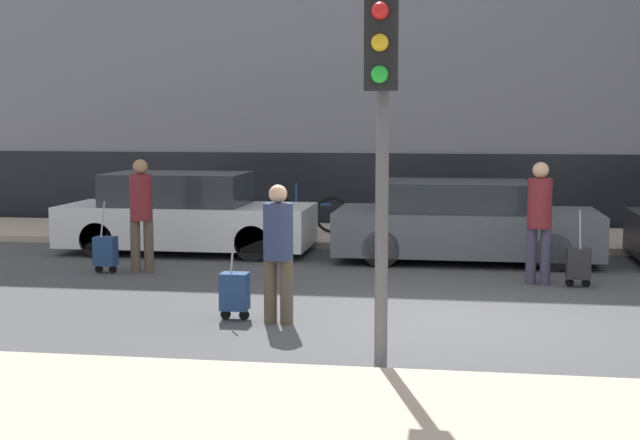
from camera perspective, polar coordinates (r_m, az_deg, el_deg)
ground_plane at (r=10.52m, az=7.56°, el=-6.40°), size 80.00×80.00×0.00m
sidewalk_near at (r=6.90m, az=6.78°, el=-12.80°), size 28.00×2.50×0.12m
sidewalk_far at (r=17.41m, az=8.13°, el=-1.11°), size 28.00×3.00×0.12m
parked_car_0 at (r=15.80m, az=-8.63°, el=0.29°), size 4.36×1.72×1.40m
parked_car_1 at (r=14.91m, az=9.17°, el=-0.20°), size 4.27×1.90×1.32m
pedestrian_left at (r=13.80m, az=-11.37°, el=0.74°), size 0.34×0.34×1.73m
trolley_left at (r=13.94m, az=-13.57°, el=-1.95°), size 0.34×0.29×1.10m
pedestrian_center at (r=10.15m, az=-2.69°, el=-1.65°), size 0.35×0.34×1.60m
trolley_center at (r=10.45m, az=-5.49°, el=-4.58°), size 0.34×0.29×1.09m
pedestrian_right at (r=12.91m, az=13.87°, el=0.30°), size 0.35×0.34×1.74m
trolley_right at (r=12.94m, az=16.20°, el=-2.70°), size 0.34×0.29×1.09m
traffic_light at (r=7.92m, az=3.96°, el=7.11°), size 0.28×0.47×3.38m
parked_bicycle at (r=17.46m, az=-0.92°, el=0.40°), size 1.77×0.06×0.96m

